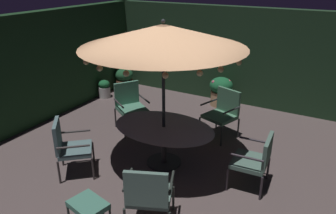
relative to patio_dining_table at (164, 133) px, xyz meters
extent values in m
cube|color=#584948|center=(0.13, -0.12, -0.62)|extent=(7.56, 7.89, 0.02)
cube|color=#1D3521|center=(0.13, 3.68, 0.63)|extent=(7.56, 0.30, 2.48)
cube|color=#19371D|center=(-3.50, -0.12, 0.63)|extent=(0.30, 7.89, 2.48)
cylinder|color=#2F2C2D|center=(0.00, 0.00, -0.60)|extent=(0.64, 0.64, 0.03)
cylinder|color=#2F2C2D|center=(0.00, 0.00, -0.25)|extent=(0.09, 0.09, 0.72)
ellipsoid|color=#9CA3B1|center=(0.00, 0.00, 0.12)|extent=(1.87, 1.32, 0.03)
cylinder|color=#2B3135|center=(0.00, 0.00, 0.53)|extent=(0.06, 0.06, 2.29)
cone|color=tan|center=(0.00, 0.00, 1.73)|extent=(2.72, 2.72, 0.37)
sphere|color=#2B3135|center=(0.00, 0.00, 1.96)|extent=(0.07, 0.07, 0.07)
sphere|color=#F9DB8C|center=(1.27, -0.02, 1.47)|extent=(0.08, 0.08, 0.08)
sphere|color=#F9DB8C|center=(1.19, 0.44, 1.47)|extent=(0.08, 0.08, 0.08)
sphere|color=#F9DB8C|center=(1.00, 0.78, 1.47)|extent=(0.08, 0.08, 0.08)
sphere|color=#F9DB8C|center=(0.63, 1.10, 1.47)|extent=(0.08, 0.08, 0.08)
sphere|color=#F9DB8C|center=(0.17, 1.26, 1.47)|extent=(0.08, 0.08, 0.08)
sphere|color=#F9DB8C|center=(-0.24, 1.24, 1.47)|extent=(0.08, 0.08, 0.08)
sphere|color=#F9DB8C|center=(-0.61, 1.11, 1.47)|extent=(0.08, 0.08, 0.08)
sphere|color=#F9DB8C|center=(-0.96, 0.83, 1.47)|extent=(0.08, 0.08, 0.08)
sphere|color=#F9DB8C|center=(-1.21, 0.38, 1.47)|extent=(0.08, 0.08, 0.08)
sphere|color=#F9DB8C|center=(-1.27, 0.03, 1.47)|extent=(0.08, 0.08, 0.08)
sphere|color=#F9DB8C|center=(-1.20, -0.41, 1.47)|extent=(0.08, 0.08, 0.08)
sphere|color=#F9DB8C|center=(-0.99, -0.79, 1.47)|extent=(0.08, 0.08, 0.08)
sphere|color=#F9DB8C|center=(-0.66, -1.08, 1.47)|extent=(0.08, 0.08, 0.08)
sphere|color=#F9DB8C|center=(-0.28, -1.24, 1.47)|extent=(0.08, 0.08, 0.08)
sphere|color=#F9DB8C|center=(0.18, -1.25, 1.47)|extent=(0.08, 0.08, 0.08)
sphere|color=#F9DB8C|center=(0.66, -1.08, 1.47)|extent=(0.08, 0.08, 0.08)
sphere|color=#F9DB8C|center=(1.00, -0.78, 1.47)|extent=(0.08, 0.08, 0.08)
sphere|color=#F9DB8C|center=(1.17, -0.49, 1.47)|extent=(0.08, 0.08, 0.08)
cylinder|color=#322D2C|center=(-1.14, -0.63, -0.40)|extent=(0.04, 0.04, 0.42)
cylinder|color=#322D2C|center=(-0.78, -1.04, -0.40)|extent=(0.04, 0.04, 0.42)
cylinder|color=#322D2C|center=(-1.56, -0.99, -0.40)|extent=(0.04, 0.04, 0.42)
cylinder|color=#322D2C|center=(-1.19, -1.41, -0.40)|extent=(0.04, 0.04, 0.42)
cube|color=slate|center=(-1.17, -1.02, -0.16)|extent=(0.77, 0.77, 0.07)
cube|color=slate|center=(-1.37, -1.19, 0.13)|extent=(0.40, 0.44, 0.52)
cylinder|color=#322D2C|center=(-1.35, -0.81, 0.05)|extent=(0.42, 0.37, 0.04)
cylinder|color=#322D2C|center=(-0.98, -1.23, 0.05)|extent=(0.42, 0.37, 0.04)
cylinder|color=#2A302C|center=(0.22, -1.29, -0.41)|extent=(0.04, 0.04, 0.41)
cylinder|color=#2A302C|center=(0.77, -1.06, -0.41)|extent=(0.04, 0.04, 0.41)
cube|color=slate|center=(0.60, -1.42, -0.17)|extent=(0.74, 0.72, 0.07)
cube|color=slate|center=(0.70, -1.66, 0.12)|extent=(0.55, 0.28, 0.51)
cylinder|color=#2A302C|center=(0.33, -1.54, 0.07)|extent=(0.24, 0.49, 0.04)
cylinder|color=#2A302C|center=(0.88, -1.31, 0.07)|extent=(0.24, 0.49, 0.04)
cylinder|color=#302930|center=(1.29, -0.22, -0.41)|extent=(0.04, 0.04, 0.41)
cylinder|color=#302930|center=(1.26, 0.38, -0.41)|extent=(0.04, 0.04, 0.41)
cylinder|color=#302930|center=(1.83, -0.19, -0.41)|extent=(0.04, 0.04, 0.41)
cylinder|color=#302930|center=(1.79, 0.42, -0.41)|extent=(0.04, 0.04, 0.41)
cube|color=#4E6C60|center=(1.54, 0.10, -0.17)|extent=(0.57, 0.62, 0.07)
cube|color=#4E6C60|center=(1.80, 0.12, 0.09)|extent=(0.10, 0.58, 0.45)
cylinder|color=#302930|center=(1.56, -0.20, 0.07)|extent=(0.52, 0.07, 0.04)
cylinder|color=#302930|center=(1.52, 0.40, 0.07)|extent=(0.52, 0.07, 0.04)
cylinder|color=#2B2F2F|center=(0.69, 1.11, -0.40)|extent=(0.04, 0.04, 0.43)
cylinder|color=#2B2F2F|center=(0.13, 1.30, -0.40)|extent=(0.04, 0.04, 0.43)
cylinder|color=#2B2F2F|center=(0.87, 1.63, -0.40)|extent=(0.04, 0.04, 0.43)
cylinder|color=#2B2F2F|center=(0.31, 1.82, -0.40)|extent=(0.04, 0.04, 0.43)
cube|color=#497B5D|center=(0.50, 1.46, -0.15)|extent=(0.73, 0.70, 0.07)
cube|color=#497B5D|center=(0.59, 1.72, 0.15)|extent=(0.56, 0.24, 0.52)
cylinder|color=#2B2F2F|center=(0.78, 1.37, 0.10)|extent=(0.21, 0.51, 0.04)
cylinder|color=#2B2F2F|center=(0.22, 1.56, 0.10)|extent=(0.21, 0.51, 0.04)
cylinder|color=#312D2F|center=(-0.89, 0.93, -0.38)|extent=(0.04, 0.04, 0.46)
cylinder|color=#312D2F|center=(-1.21, 0.44, -0.38)|extent=(0.04, 0.04, 0.46)
cylinder|color=#312D2F|center=(-1.38, 1.25, -0.38)|extent=(0.04, 0.04, 0.46)
cylinder|color=#312D2F|center=(-1.70, 0.76, -0.38)|extent=(0.04, 0.04, 0.46)
cube|color=#477F65|center=(-1.30, 0.84, -0.12)|extent=(0.80, 0.79, 0.07)
cube|color=#477F65|center=(-1.53, 1.00, 0.17)|extent=(0.36, 0.50, 0.51)
cylinder|color=#312D2F|center=(-1.14, 1.09, 0.08)|extent=(0.49, 0.34, 0.04)
cylinder|color=#312D2F|center=(-1.46, 0.60, 0.08)|extent=(0.49, 0.34, 0.04)
cylinder|color=#2B322F|center=(-0.29, -1.68, -0.46)|extent=(0.03, 0.03, 0.31)
cube|color=#437C69|center=(-0.09, -1.91, -0.27)|extent=(0.58, 0.49, 0.08)
cylinder|color=tan|center=(-0.12, 3.18, -0.42)|extent=(0.51, 0.51, 0.38)
ellipsoid|color=#1A5C33|center=(-0.12, 3.18, -0.07)|extent=(0.60, 0.60, 0.42)
sphere|color=#E05969|center=(0.06, 3.23, 0.06)|extent=(0.08, 0.08, 0.08)
sphere|color=#DE4472|center=(-0.12, 3.36, -0.02)|extent=(0.11, 0.11, 0.11)
sphere|color=#EB527D|center=(-0.30, 3.34, -0.03)|extent=(0.09, 0.09, 0.09)
sphere|color=#DF5A7B|center=(-0.28, 3.01, 0.05)|extent=(0.09, 0.09, 0.09)
sphere|color=#E45E7B|center=(-0.06, 3.05, -0.01)|extent=(0.10, 0.10, 0.10)
cylinder|color=beige|center=(-3.16, 2.13, -0.46)|extent=(0.32, 0.32, 0.30)
ellipsoid|color=#17562C|center=(-3.16, 2.13, -0.23)|extent=(0.31, 0.31, 0.22)
sphere|color=#B62B79|center=(-3.07, 2.15, -0.20)|extent=(0.09, 0.09, 0.09)
sphere|color=#AF3586|center=(-3.22, 2.24, -0.20)|extent=(0.11, 0.11, 0.11)
sphere|color=#B53E7C|center=(-3.18, 2.06, -0.17)|extent=(0.08, 0.08, 0.08)
cylinder|color=#A45E41|center=(-3.12, 3.01, -0.47)|extent=(0.51, 0.51, 0.28)
ellipsoid|color=#1A4728|center=(-3.12, 3.01, -0.19)|extent=(0.54, 0.54, 0.38)
sphere|color=orange|center=(-2.95, 2.99, -0.11)|extent=(0.09, 0.09, 0.09)
sphere|color=#DF8243|center=(-3.16, 3.19, -0.07)|extent=(0.07, 0.07, 0.07)
sphere|color=orange|center=(-3.22, 2.89, -0.14)|extent=(0.08, 0.08, 0.08)
camera|label=1|loc=(2.63, -4.51, 2.69)|focal=35.03mm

